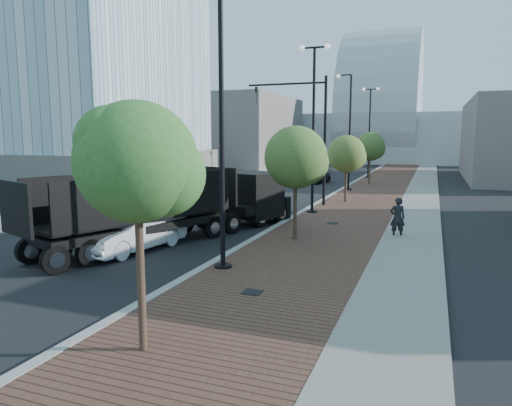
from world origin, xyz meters
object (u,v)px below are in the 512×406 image
(dump_truck, at_px, (206,206))
(dark_car_mid, at_px, (236,184))
(white_sedan, at_px, (134,232))
(pedestrian, at_px, (397,218))

(dump_truck, distance_m, dark_car_mid, 15.63)
(dump_truck, bearing_deg, white_sedan, -86.58)
(dark_car_mid, height_order, pedestrian, pedestrian)
(white_sedan, bearing_deg, pedestrian, 42.71)
(dump_truck, height_order, dark_car_mid, dump_truck)
(white_sedan, xyz_separation_m, pedestrian, (9.28, 5.97, 0.15))
(dump_truck, relative_size, dark_car_mid, 2.75)
(dark_car_mid, relative_size, pedestrian, 2.71)
(dump_truck, relative_size, white_sedan, 2.94)
(dump_truck, height_order, white_sedan, dump_truck)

